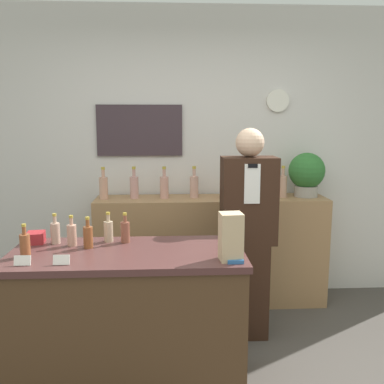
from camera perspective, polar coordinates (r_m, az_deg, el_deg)
The scene contains 23 objects.
back_wall at distance 4.05m, azimuth -0.62°, elevation 4.97°, with size 5.20×0.09×2.70m.
back_shelf at distance 3.97m, azimuth 2.54°, elevation -7.81°, with size 2.07×0.41×0.99m.
display_counter at distance 2.80m, azimuth -8.42°, elevation -16.65°, with size 1.41×0.65×0.90m.
shopkeeper at distance 3.31m, azimuth 7.45°, elevation -5.74°, with size 0.41×0.26×1.62m.
potted_plant at distance 4.01m, azimuth 15.04°, elevation 2.47°, with size 0.33×0.33×0.40m.
paper_bag at distance 2.41m, azimuth 5.20°, elevation -5.97°, with size 0.13×0.13×0.27m.
tape_dispenser at distance 2.41m, azimuth 5.88°, elevation -8.83°, with size 0.09×0.06×0.07m.
price_card_left at distance 2.53m, azimuth -21.69°, elevation -8.48°, with size 0.09×0.02×0.06m.
price_card_right at distance 2.47m, azimuth -17.03°, elevation -8.63°, with size 0.09×0.02×0.06m.
gift_box at distance 2.93m, azimuth -20.12°, elevation -5.73°, with size 0.12×0.13×0.07m.
counter_bottle_0 at distance 2.66m, azimuth -21.38°, elevation -6.54°, with size 0.06×0.06×0.20m.
counter_bottle_1 at distance 2.87m, azimuth -17.76°, elevation -5.14°, with size 0.06×0.06×0.20m.
counter_bottle_2 at distance 2.80m, azimuth -15.73°, elevation -5.45°, with size 0.06×0.06×0.20m.
counter_bottle_3 at distance 2.72m, azimuth -13.69°, elevation -5.76°, with size 0.06×0.06×0.20m.
counter_bottle_4 at distance 2.83m, azimuth -11.08°, elevation -5.08°, with size 0.06×0.06×0.20m.
counter_bottle_5 at distance 2.79m, azimuth -8.90°, elevation -5.20°, with size 0.06×0.06×0.20m.
shelf_bottle_0 at distance 3.85m, azimuth -11.70°, elevation 0.65°, with size 0.08×0.08×0.28m.
shelf_bottle_1 at distance 3.83m, azimuth -7.71°, elevation 0.74°, with size 0.08×0.08×0.28m.
shelf_bottle_2 at distance 3.81m, azimuth -3.71°, elevation 0.75°, with size 0.08×0.08×0.28m.
shelf_bottle_3 at distance 3.83m, azimuth 0.29°, elevation 0.81°, with size 0.08×0.08×0.28m.
shelf_bottle_4 at distance 3.84m, azimuth 4.29°, elevation 0.81°, with size 0.08×0.08×0.28m.
shelf_bottle_5 at distance 3.87m, azimuth 8.24°, elevation 0.81°, with size 0.08×0.08×0.28m.
shelf_bottle_6 at distance 3.95m, azimuth 12.00°, elevation 0.87°, with size 0.08×0.08×0.28m.
Camera 1 is at (-0.18, -2.03, 1.69)m, focal length 40.00 mm.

